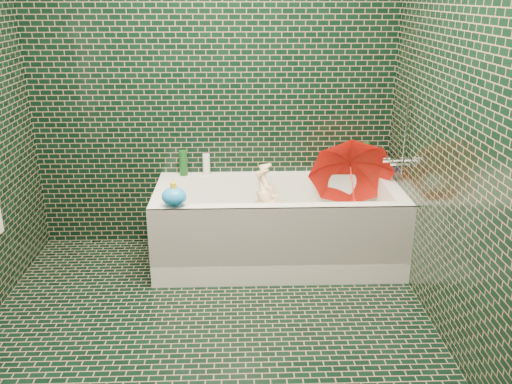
{
  "coord_description": "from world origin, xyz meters",
  "views": [
    {
      "loc": [
        0.18,
        -2.48,
        1.82
      ],
      "look_at": [
        0.29,
        0.82,
        0.6
      ],
      "focal_mm": 38.0,
      "sensor_mm": 36.0,
      "label": 1
    }
  ],
  "objects_px": {
    "bathtub": "(278,234)",
    "umbrella": "(352,183)",
    "rubber_duck": "(360,168)",
    "bath_toy": "(174,196)",
    "child": "(275,222)"
  },
  "relations": [
    {
      "from": "bathtub",
      "to": "umbrella",
      "type": "xyz_separation_m",
      "value": [
        0.52,
        0.07,
        0.36
      ]
    },
    {
      "from": "bathtub",
      "to": "child",
      "type": "bearing_deg",
      "value": -132.59
    },
    {
      "from": "bathtub",
      "to": "umbrella",
      "type": "distance_m",
      "value": 0.64
    },
    {
      "from": "child",
      "to": "rubber_duck",
      "type": "distance_m",
      "value": 0.8
    },
    {
      "from": "umbrella",
      "to": "rubber_duck",
      "type": "height_order",
      "value": "umbrella"
    },
    {
      "from": "umbrella",
      "to": "bath_toy",
      "type": "height_order",
      "value": "umbrella"
    },
    {
      "from": "bathtub",
      "to": "child",
      "type": "xyz_separation_m",
      "value": [
        -0.02,
        -0.02,
        0.1
      ]
    },
    {
      "from": "rubber_duck",
      "to": "bath_toy",
      "type": "xyz_separation_m",
      "value": [
        -1.31,
        -0.63,
        0.03
      ]
    },
    {
      "from": "umbrella",
      "to": "bathtub",
      "type": "bearing_deg",
      "value": -156.82
    },
    {
      "from": "bathtub",
      "to": "bath_toy",
      "type": "bearing_deg",
      "value": -156.08
    },
    {
      "from": "bathtub",
      "to": "child",
      "type": "distance_m",
      "value": 0.1
    },
    {
      "from": "bath_toy",
      "to": "umbrella",
      "type": "bearing_deg",
      "value": 22.15
    },
    {
      "from": "child",
      "to": "rubber_duck",
      "type": "bearing_deg",
      "value": 133.58
    },
    {
      "from": "umbrella",
      "to": "rubber_duck",
      "type": "relative_size",
      "value": 5.13
    },
    {
      "from": "rubber_duck",
      "to": "bath_toy",
      "type": "bearing_deg",
      "value": -148.34
    }
  ]
}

